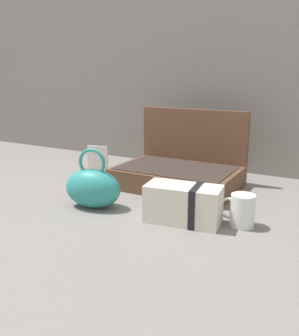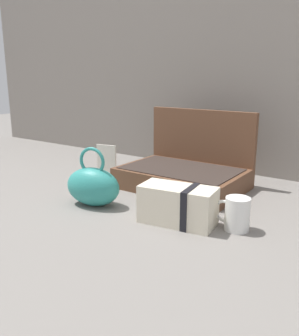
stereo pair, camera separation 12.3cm
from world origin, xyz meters
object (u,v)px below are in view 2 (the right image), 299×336
object	(u,v)px
cream_toiletry_bag	(179,205)
coffee_mug	(236,214)
open_suitcase	(185,171)
info_card_left	(107,161)
teal_pouch_handbag	(93,186)

from	to	relation	value
cream_toiletry_bag	coffee_mug	world-z (taller)	cream_toiletry_bag
cream_toiletry_bag	coffee_mug	size ratio (longest dim) A/B	2.16
open_suitcase	coffee_mug	xyz separation A→B (m)	(0.33, -0.28, -0.02)
info_card_left	teal_pouch_handbag	bearing A→B (deg)	-65.30
open_suitcase	teal_pouch_handbag	world-z (taller)	open_suitcase
coffee_mug	info_card_left	xyz separation A→B (m)	(-0.69, 0.22, 0.02)
coffee_mug	info_card_left	distance (m)	0.72
teal_pouch_handbag	coffee_mug	distance (m)	0.48
teal_pouch_handbag	open_suitcase	bearing A→B (deg)	68.48
open_suitcase	coffee_mug	bearing A→B (deg)	-40.40
teal_pouch_handbag	cream_toiletry_bag	xyz separation A→B (m)	(0.32, 0.03, -0.01)
teal_pouch_handbag	coffee_mug	world-z (taller)	teal_pouch_handbag
teal_pouch_handbag	info_card_left	xyz separation A→B (m)	(-0.21, 0.30, 0.00)
open_suitcase	cream_toiletry_bag	world-z (taller)	open_suitcase
info_card_left	cream_toiletry_bag	bearing A→B (deg)	-37.19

